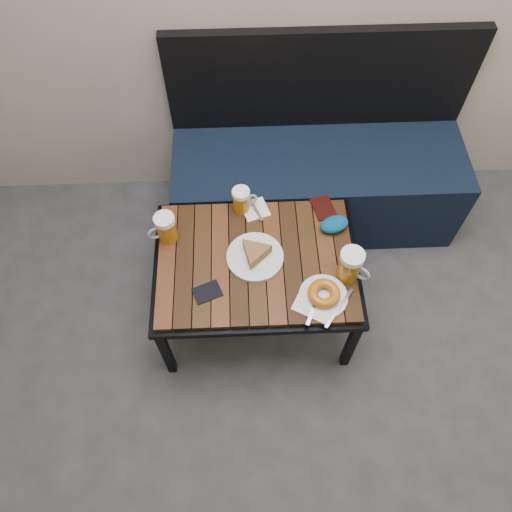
{
  "coord_description": "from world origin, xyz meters",
  "views": [
    {
      "loc": [
        -0.19,
        0.13,
        2.21
      ],
      "look_at": [
        -0.14,
        1.17,
        0.5
      ],
      "focal_mm": 35.0,
      "sensor_mm": 36.0,
      "label": 1
    }
  ],
  "objects_px": {
    "bench": "(316,177)",
    "beer_mug_left": "(166,228)",
    "passport_burgundy": "(323,208)",
    "cafe_table": "(256,265)",
    "beer_mug_centre": "(242,200)",
    "beer_mug_right": "(351,265)",
    "plate_bagel": "(324,295)",
    "passport_navy": "(207,292)",
    "knit_pouch": "(334,224)",
    "plate_pie": "(255,255)"
  },
  "relations": [
    {
      "from": "bench",
      "to": "passport_burgundy",
      "type": "height_order",
      "value": "bench"
    },
    {
      "from": "plate_pie",
      "to": "knit_pouch",
      "type": "xyz_separation_m",
      "value": [
        0.34,
        0.13,
        0.0
      ]
    },
    {
      "from": "beer_mug_centre",
      "to": "knit_pouch",
      "type": "distance_m",
      "value": 0.4
    },
    {
      "from": "passport_navy",
      "to": "beer_mug_centre",
      "type": "bearing_deg",
      "value": 138.52
    },
    {
      "from": "beer_mug_right",
      "to": "plate_bagel",
      "type": "distance_m",
      "value": 0.16
    },
    {
      "from": "knit_pouch",
      "to": "passport_burgundy",
      "type": "bearing_deg",
      "value": 106.03
    },
    {
      "from": "beer_mug_left",
      "to": "beer_mug_right",
      "type": "height_order",
      "value": "beer_mug_right"
    },
    {
      "from": "bench",
      "to": "knit_pouch",
      "type": "distance_m",
      "value": 0.51
    },
    {
      "from": "cafe_table",
      "to": "plate_pie",
      "type": "height_order",
      "value": "plate_pie"
    },
    {
      "from": "beer_mug_left",
      "to": "passport_navy",
      "type": "distance_m",
      "value": 0.32
    },
    {
      "from": "plate_bagel",
      "to": "beer_mug_left",
      "type": "bearing_deg",
      "value": 153.5
    },
    {
      "from": "cafe_table",
      "to": "knit_pouch",
      "type": "distance_m",
      "value": 0.37
    },
    {
      "from": "cafe_table",
      "to": "beer_mug_centre",
      "type": "height_order",
      "value": "beer_mug_centre"
    },
    {
      "from": "cafe_table",
      "to": "knit_pouch",
      "type": "bearing_deg",
      "value": 23.04
    },
    {
      "from": "beer_mug_right",
      "to": "passport_navy",
      "type": "relative_size",
      "value": 1.41
    },
    {
      "from": "beer_mug_left",
      "to": "passport_burgundy",
      "type": "xyz_separation_m",
      "value": [
        0.67,
        0.12,
        -0.07
      ]
    },
    {
      "from": "bench",
      "to": "passport_burgundy",
      "type": "bearing_deg",
      "value": -94.02
    },
    {
      "from": "cafe_table",
      "to": "plate_bagel",
      "type": "bearing_deg",
      "value": -35.76
    },
    {
      "from": "passport_burgundy",
      "to": "knit_pouch",
      "type": "height_order",
      "value": "knit_pouch"
    },
    {
      "from": "beer_mug_centre",
      "to": "beer_mug_right",
      "type": "distance_m",
      "value": 0.54
    },
    {
      "from": "beer_mug_centre",
      "to": "passport_burgundy",
      "type": "height_order",
      "value": "beer_mug_centre"
    },
    {
      "from": "beer_mug_centre",
      "to": "passport_burgundy",
      "type": "xyz_separation_m",
      "value": [
        0.35,
        -0.01,
        -0.06
      ]
    },
    {
      "from": "passport_burgundy",
      "to": "knit_pouch",
      "type": "bearing_deg",
      "value": -88.08
    },
    {
      "from": "cafe_table",
      "to": "bench",
      "type": "bearing_deg",
      "value": 61.14
    },
    {
      "from": "passport_navy",
      "to": "knit_pouch",
      "type": "xyz_separation_m",
      "value": [
        0.53,
        0.28,
        0.02
      ]
    },
    {
      "from": "plate_bagel",
      "to": "passport_burgundy",
      "type": "distance_m",
      "value": 0.43
    },
    {
      "from": "bench",
      "to": "beer_mug_left",
      "type": "xyz_separation_m",
      "value": [
        -0.69,
        -0.47,
        0.27
      ]
    },
    {
      "from": "beer_mug_left",
      "to": "knit_pouch",
      "type": "xyz_separation_m",
      "value": [
        0.7,
        0.02,
        -0.04
      ]
    },
    {
      "from": "beer_mug_centre",
      "to": "plate_pie",
      "type": "height_order",
      "value": "beer_mug_centre"
    },
    {
      "from": "plate_bagel",
      "to": "bench",
      "type": "bearing_deg",
      "value": 84.53
    },
    {
      "from": "bench",
      "to": "beer_mug_left",
      "type": "height_order",
      "value": "bench"
    },
    {
      "from": "cafe_table",
      "to": "beer_mug_left",
      "type": "bearing_deg",
      "value": 161.02
    },
    {
      "from": "beer_mug_left",
      "to": "beer_mug_centre",
      "type": "distance_m",
      "value": 0.34
    },
    {
      "from": "cafe_table",
      "to": "passport_navy",
      "type": "height_order",
      "value": "passport_navy"
    },
    {
      "from": "cafe_table",
      "to": "plate_bagel",
      "type": "xyz_separation_m",
      "value": [
        0.25,
        -0.18,
        0.07
      ]
    },
    {
      "from": "beer_mug_centre",
      "to": "knit_pouch",
      "type": "xyz_separation_m",
      "value": [
        0.38,
        -0.12,
        -0.03
      ]
    },
    {
      "from": "beer_mug_left",
      "to": "beer_mug_right",
      "type": "bearing_deg",
      "value": 143.25
    },
    {
      "from": "bench",
      "to": "passport_burgundy",
      "type": "distance_m",
      "value": 0.4
    },
    {
      "from": "beer_mug_left",
      "to": "beer_mug_right",
      "type": "relative_size",
      "value": 0.91
    },
    {
      "from": "beer_mug_left",
      "to": "beer_mug_centre",
      "type": "xyz_separation_m",
      "value": [
        0.31,
        0.14,
        -0.01
      ]
    },
    {
      "from": "passport_burgundy",
      "to": "beer_mug_right",
      "type": "bearing_deg",
      "value": -93.95
    },
    {
      "from": "beer_mug_right",
      "to": "passport_navy",
      "type": "xyz_separation_m",
      "value": [
        -0.56,
        -0.06,
        -0.07
      ]
    },
    {
      "from": "beer_mug_centre",
      "to": "plate_bagel",
      "type": "bearing_deg",
      "value": -71.81
    },
    {
      "from": "knit_pouch",
      "to": "bench",
      "type": "bearing_deg",
      "value": 90.73
    },
    {
      "from": "cafe_table",
      "to": "knit_pouch",
      "type": "height_order",
      "value": "knit_pouch"
    },
    {
      "from": "bench",
      "to": "plate_pie",
      "type": "height_order",
      "value": "bench"
    },
    {
      "from": "passport_navy",
      "to": "passport_burgundy",
      "type": "xyz_separation_m",
      "value": [
        0.5,
        0.39,
        0.0
      ]
    },
    {
      "from": "passport_navy",
      "to": "beer_mug_left",
      "type": "bearing_deg",
      "value": -169.43
    },
    {
      "from": "beer_mug_right",
      "to": "passport_navy",
      "type": "distance_m",
      "value": 0.57
    },
    {
      "from": "plate_pie",
      "to": "bench",
      "type": "bearing_deg",
      "value": 60.51
    }
  ]
}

